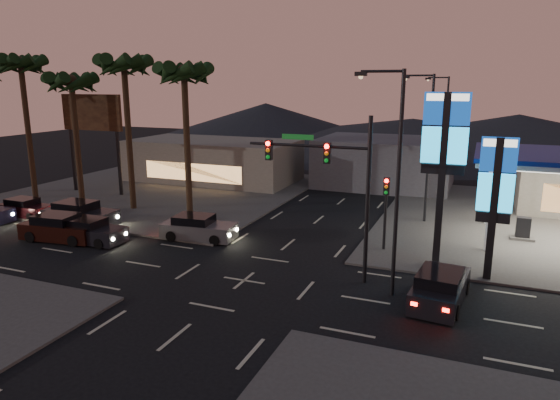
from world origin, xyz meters
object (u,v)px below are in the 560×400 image
at_px(car_lane_a_mid, 61,228).
at_px(car_lane_b_mid, 80,215).
at_px(traffic_signal_mast, 332,174).
at_px(car_lane_b_rear, 25,208).
at_px(suv_station, 440,288).
at_px(pylon_sign_short, 496,187).
at_px(pylon_sign_tall, 444,145).
at_px(car_lane_b_front, 198,228).
at_px(car_lane_a_front, 89,231).

height_order(car_lane_a_mid, car_lane_b_mid, car_lane_b_mid).
height_order(traffic_signal_mast, car_lane_b_rear, traffic_signal_mast).
bearing_deg(traffic_signal_mast, suv_station, -11.26).
relative_size(traffic_signal_mast, car_lane_b_mid, 1.56).
bearing_deg(suv_station, car_lane_b_rear, 172.16).
distance_m(car_lane_b_mid, suv_station, 23.87).
relative_size(pylon_sign_short, car_lane_a_mid, 1.38).
relative_size(car_lane_b_rear, suv_station, 0.86).
distance_m(traffic_signal_mast, car_lane_a_mid, 17.64).
height_order(pylon_sign_tall, car_lane_b_mid, pylon_sign_tall).
bearing_deg(traffic_signal_mast, car_lane_b_mid, 172.05).
xyz_separation_m(car_lane_a_mid, car_lane_b_rear, (-6.65, 3.27, -0.13)).
distance_m(pylon_sign_short, car_lane_b_front, 17.04).
xyz_separation_m(pylon_sign_tall, car_lane_b_front, (-14.07, -0.57, -5.69)).
distance_m(pylon_sign_short, suv_station, 5.66).
relative_size(pylon_sign_short, car_lane_b_mid, 1.36).
bearing_deg(car_lane_a_front, car_lane_b_rear, 160.98).
bearing_deg(pylon_sign_short, suv_station, -118.36).
bearing_deg(traffic_signal_mast, car_lane_a_front, -179.93).
bearing_deg(car_lane_b_mid, pylon_sign_tall, 2.39).
height_order(car_lane_a_front, car_lane_b_front, car_lane_b_front).
bearing_deg(traffic_signal_mast, pylon_sign_tall, 36.52).
relative_size(pylon_sign_tall, suv_station, 1.90).
bearing_deg(suv_station, car_lane_b_front, 164.71).
bearing_deg(suv_station, car_lane_b_mid, 171.30).
height_order(car_lane_b_front, car_lane_b_rear, car_lane_b_front).
bearing_deg(car_lane_a_front, pylon_sign_short, 6.45).
xyz_separation_m(pylon_sign_tall, car_lane_b_mid, (-23.02, -0.96, -5.62)).
xyz_separation_m(pylon_sign_short, traffic_signal_mast, (-7.24, -2.51, 0.57)).
xyz_separation_m(traffic_signal_mast, car_lane_b_front, (-9.33, 2.94, -4.53)).
bearing_deg(car_lane_a_front, traffic_signal_mast, 0.07).
distance_m(car_lane_a_front, suv_station, 20.48).
distance_m(traffic_signal_mast, car_lane_b_mid, 18.98).
bearing_deg(pylon_sign_short, car_lane_b_front, 178.50).
relative_size(car_lane_b_mid, car_lane_b_rear, 1.25).
xyz_separation_m(car_lane_a_front, car_lane_b_rear, (-8.58, 2.96, -0.06)).
bearing_deg(pylon_sign_tall, car_lane_b_mid, -177.61).
height_order(traffic_signal_mast, car_lane_b_front, traffic_signal_mast).
relative_size(pylon_sign_short, traffic_signal_mast, 0.88).
xyz_separation_m(car_lane_b_front, car_lane_b_mid, (-8.95, -0.39, 0.07)).
bearing_deg(car_lane_a_front, suv_station, -2.91).
bearing_deg(pylon_sign_tall, car_lane_a_mid, -170.00).
bearing_deg(suv_station, traffic_signal_mast, 168.74).
distance_m(pylon_sign_tall, car_lane_a_mid, 22.85).
relative_size(car_lane_a_front, car_lane_b_front, 0.95).
relative_size(traffic_signal_mast, car_lane_b_rear, 1.95).
xyz_separation_m(car_lane_b_rear, suv_station, (29.03, -4.00, 0.09)).
bearing_deg(pylon_sign_tall, car_lane_b_rear, -178.85).
bearing_deg(car_lane_a_mid, suv_station, -1.86).
xyz_separation_m(car_lane_a_mid, car_lane_b_front, (7.74, 3.28, -0.04)).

